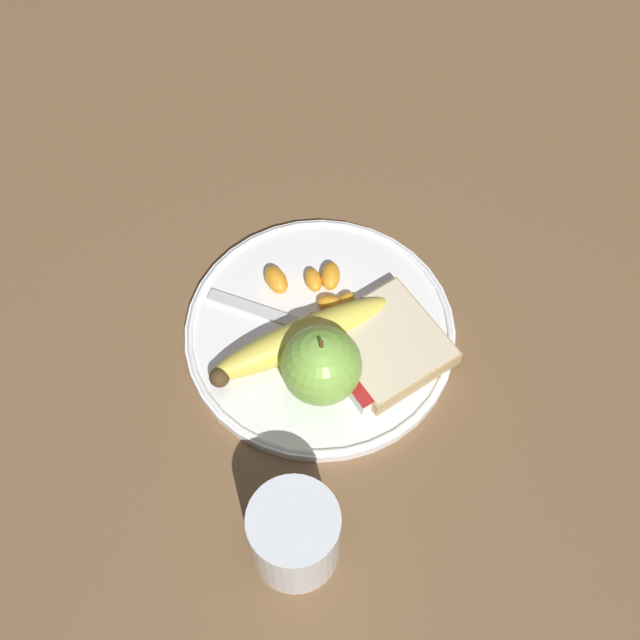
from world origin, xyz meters
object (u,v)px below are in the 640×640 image
Objects in this scene: plate at (320,332)px; banana at (299,339)px; bread_slice at (387,344)px; jam_packet at (364,387)px; juice_glass at (295,537)px; apple at (321,365)px; fork at (308,327)px.

banana is at bearing 101.74° from plate.
banana is (-0.01, 0.03, 0.02)m from plate.
jam_packet is (-0.03, 0.04, -0.00)m from bread_slice.
apple is (0.12, -0.10, 0.01)m from juice_glass.
apple is 0.07m from fork.
bread_slice is (-0.00, -0.07, -0.03)m from apple.
plate is 0.08m from jam_packet.
apple reaches higher than banana.
apple reaches higher than jam_packet.
bread_slice is at bearing -124.46° from banana.
plate is 2.49× the size of bread_slice.
banana is 1.24× the size of fork.
apple is 0.05m from jam_packet.
juice_glass is at bearing 124.21° from jam_packet.
banana is 0.08m from jam_packet.
plate is at bearing -78.26° from banana.
apple is at bearing -40.94° from juice_glass.
juice_glass reaches higher than banana.
bread_slice is 2.53× the size of jam_packet.
jam_packet is at bearing 120.36° from bread_slice.
fork is (0.06, 0.05, -0.01)m from bread_slice.
jam_packet reaches higher than fork.
banana is (0.16, -0.11, -0.01)m from juice_glass.
plate is 0.22m from juice_glass.
jam_packet is (-0.07, -0.03, -0.01)m from banana.
juice_glass is 0.16m from jam_packet.
banana is at bearing -4.38° from apple.
juice_glass is at bearing 141.60° from plate.
apple is 1.99× the size of jam_packet.
banana is 0.03m from fork.
fork reaches higher than plate.
jam_packet is (-0.08, 0.00, 0.01)m from plate.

